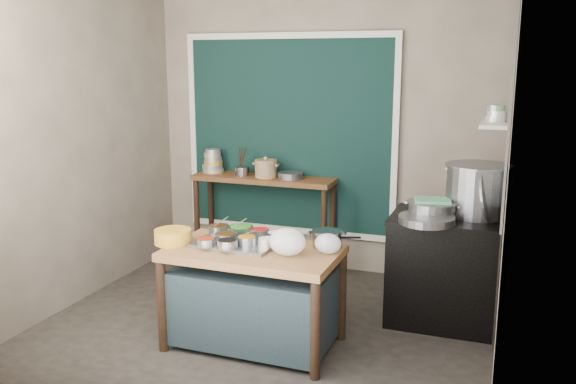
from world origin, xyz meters
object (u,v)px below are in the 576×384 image
(ceramic_crock, at_px, (266,170))
(stock_pot, at_px, (478,190))
(yellow_basin, at_px, (173,236))
(condiment_tray, at_px, (237,243))
(back_counter, at_px, (264,222))
(steamer, at_px, (432,209))
(saucepan, at_px, (327,239))
(stove_block, at_px, (447,271))
(prep_table, at_px, (254,297))
(utensil_cup, at_px, (242,171))

(ceramic_crock, bearing_deg, stock_pot, -16.06)
(yellow_basin, bearing_deg, condiment_tray, 15.83)
(back_counter, relative_size, condiment_tray, 2.42)
(steamer, bearing_deg, saucepan, -136.47)
(stove_block, height_order, steamer, steamer)
(condiment_tray, bearing_deg, yellow_basin, -164.17)
(saucepan, bearing_deg, prep_table, -173.79)
(condiment_tray, relative_size, yellow_basin, 2.17)
(prep_table, relative_size, ceramic_crock, 5.36)
(utensil_cup, distance_m, stock_pot, 2.39)
(utensil_cup, xyz_separation_m, ceramic_crock, (0.26, -0.01, 0.03))
(prep_table, xyz_separation_m, back_counter, (-0.60, 1.67, 0.10))
(ceramic_crock, bearing_deg, stove_block, -20.43)
(condiment_tray, relative_size, steamer, 1.51)
(saucepan, bearing_deg, stock_pot, 21.38)
(prep_table, bearing_deg, back_counter, 110.28)
(back_counter, height_order, condiment_tray, back_counter)
(steamer, bearing_deg, yellow_basin, -152.26)
(condiment_tray, bearing_deg, back_counter, 105.41)
(yellow_basin, xyz_separation_m, ceramic_crock, (0.06, 1.71, 0.23))
(back_counter, distance_m, yellow_basin, 1.78)
(condiment_tray, bearing_deg, prep_table, -20.04)
(condiment_tray, bearing_deg, ceramic_crock, 104.45)
(prep_table, height_order, saucepan, saucepan)
(steamer, bearing_deg, condiment_tray, -148.56)
(yellow_basin, bearing_deg, back_counter, 89.41)
(stove_block, relative_size, utensil_cup, 6.10)
(stove_block, relative_size, ceramic_crock, 3.86)
(back_counter, relative_size, steamer, 3.65)
(yellow_basin, distance_m, ceramic_crock, 1.73)
(prep_table, relative_size, stove_block, 1.39)
(stove_block, distance_m, stock_pot, 0.70)
(utensil_cup, height_order, ceramic_crock, ceramic_crock)
(utensil_cup, bearing_deg, back_counter, 5.60)
(stove_block, bearing_deg, saucepan, -138.24)
(back_counter, xyz_separation_m, yellow_basin, (-0.02, -1.75, 0.33))
(stove_block, bearing_deg, prep_table, -143.99)
(prep_table, xyz_separation_m, ceramic_crock, (-0.56, 1.64, 0.65))
(back_counter, relative_size, yellow_basin, 5.26)
(back_counter, xyz_separation_m, stock_pot, (2.09, -0.63, 0.61))
(stove_block, height_order, ceramic_crock, ceramic_crock)
(saucepan, height_order, utensil_cup, utensil_cup)
(utensil_cup, xyz_separation_m, stock_pot, (2.31, -0.60, 0.09))
(back_counter, height_order, saucepan, back_counter)
(prep_table, bearing_deg, yellow_basin, -172.47)
(prep_table, bearing_deg, stock_pot, 35.74)
(utensil_cup, distance_m, ceramic_crock, 0.27)
(stove_block, distance_m, utensil_cup, 2.31)
(ceramic_crock, bearing_deg, steamer, -24.23)
(yellow_basin, xyz_separation_m, saucepan, (1.11, 0.30, 0.01))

